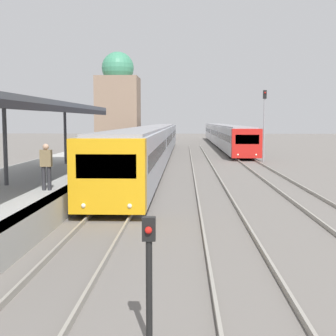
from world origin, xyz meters
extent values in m
cube|color=#4C515B|center=(-4.26, 15.62, 4.08)|extent=(4.00, 22.52, 0.20)
cube|color=black|center=(-2.30, 15.62, 3.86)|extent=(0.08, 22.52, 0.24)
cylinder|color=#47474C|center=(-4.26, 15.62, 2.45)|extent=(0.16, 0.16, 3.05)
cylinder|color=#47474C|center=(-4.26, 24.63, 2.45)|extent=(0.16, 0.16, 3.05)
cylinder|color=#2D2D33|center=(-2.42, 14.38, 1.35)|extent=(0.14, 0.14, 0.85)
cylinder|color=#2D2D33|center=(-2.22, 14.38, 1.35)|extent=(0.14, 0.14, 0.85)
cube|color=olive|center=(-2.32, 14.38, 2.07)|extent=(0.40, 0.22, 0.60)
sphere|color=tan|center=(-2.32, 14.38, 2.48)|extent=(0.22, 0.22, 0.22)
cube|color=gold|center=(0.00, 13.65, 1.54)|extent=(2.59, 0.70, 2.53)
cube|color=black|center=(0.00, 13.32, 1.89)|extent=(2.02, 0.04, 0.81)
sphere|color=#EFEACC|center=(-0.78, 13.31, 0.57)|extent=(0.16, 0.16, 0.16)
sphere|color=#EFEACC|center=(0.78, 13.31, 0.57)|extent=(0.16, 0.16, 0.16)
cube|color=#A8ADB7|center=(0.00, 22.36, 1.54)|extent=(2.59, 16.71, 2.53)
cube|color=gray|center=(0.00, 22.36, 2.86)|extent=(2.28, 16.37, 0.12)
cube|color=black|center=(0.00, 22.36, 1.81)|extent=(2.61, 15.37, 0.66)
cylinder|color=black|center=(-1.10, 16.93, 0.35)|extent=(0.12, 0.70, 0.70)
cylinder|color=black|center=(1.10, 16.93, 0.35)|extent=(0.12, 0.70, 0.70)
cylinder|color=black|center=(-1.10, 27.79, 0.35)|extent=(0.12, 0.70, 0.70)
cylinder|color=black|center=(1.10, 27.79, 0.35)|extent=(0.12, 0.70, 0.70)
cube|color=#A8ADB7|center=(0.00, 39.41, 1.54)|extent=(2.59, 16.71, 2.53)
cube|color=gray|center=(0.00, 39.41, 2.86)|extent=(2.28, 16.37, 0.12)
cube|color=black|center=(0.00, 39.41, 1.81)|extent=(2.61, 15.37, 0.66)
cylinder|color=black|center=(-1.10, 33.98, 0.35)|extent=(0.12, 0.70, 0.70)
cylinder|color=black|center=(1.10, 33.98, 0.35)|extent=(0.12, 0.70, 0.70)
cylinder|color=black|center=(-1.10, 44.84, 0.35)|extent=(0.12, 0.70, 0.70)
cylinder|color=black|center=(1.10, 44.84, 0.35)|extent=(0.12, 0.70, 0.70)
cube|color=#A8ADB7|center=(0.00, 56.47, 1.54)|extent=(2.59, 16.71, 2.53)
cube|color=gray|center=(0.00, 56.47, 2.86)|extent=(2.28, 16.37, 0.12)
cube|color=black|center=(0.00, 56.47, 1.81)|extent=(2.61, 15.37, 0.66)
cylinder|color=black|center=(-1.10, 51.04, 0.35)|extent=(0.12, 0.70, 0.70)
cylinder|color=black|center=(1.10, 51.04, 0.35)|extent=(0.12, 0.70, 0.70)
cylinder|color=black|center=(-1.10, 61.90, 0.35)|extent=(0.12, 0.70, 0.70)
cylinder|color=black|center=(1.10, 61.90, 0.35)|extent=(0.12, 0.70, 0.70)
cube|color=red|center=(7.79, 37.36, 1.50)|extent=(2.52, 0.70, 2.45)
cube|color=black|center=(7.79, 37.03, 1.84)|extent=(1.96, 0.04, 0.79)
sphere|color=#EFEACC|center=(7.04, 37.02, 0.57)|extent=(0.16, 0.16, 0.16)
sphere|color=#EFEACC|center=(8.55, 37.02, 0.57)|extent=(0.16, 0.16, 0.16)
cube|color=#B7B7BC|center=(7.79, 45.74, 1.50)|extent=(2.52, 16.06, 2.45)
cube|color=gray|center=(7.79, 45.74, 2.78)|extent=(2.22, 15.74, 0.12)
cube|color=black|center=(7.79, 45.74, 1.77)|extent=(2.54, 14.77, 0.64)
cylinder|color=black|center=(6.72, 40.52, 0.35)|extent=(0.12, 0.70, 0.70)
cylinder|color=black|center=(8.86, 40.52, 0.35)|extent=(0.12, 0.70, 0.70)
cylinder|color=black|center=(6.72, 50.95, 0.35)|extent=(0.12, 0.70, 0.70)
cylinder|color=black|center=(8.86, 50.95, 0.35)|extent=(0.12, 0.70, 0.70)
cube|color=#B7B7BC|center=(7.79, 62.14, 1.50)|extent=(2.52, 16.06, 2.45)
cube|color=gray|center=(7.79, 62.14, 2.78)|extent=(2.22, 15.74, 0.12)
cube|color=black|center=(7.79, 62.14, 1.77)|extent=(2.54, 14.77, 0.64)
cylinder|color=black|center=(6.72, 56.93, 0.35)|extent=(0.12, 0.70, 0.70)
cylinder|color=black|center=(8.86, 56.93, 0.35)|extent=(0.12, 0.70, 0.70)
cylinder|color=black|center=(6.72, 67.36, 0.35)|extent=(0.12, 0.70, 0.70)
cylinder|color=black|center=(8.86, 67.36, 0.35)|extent=(0.12, 0.70, 0.70)
cube|color=#B7B7BC|center=(7.79, 78.55, 1.50)|extent=(2.52, 16.06, 2.45)
cube|color=gray|center=(7.79, 78.55, 2.78)|extent=(2.22, 15.74, 0.12)
cube|color=black|center=(7.79, 78.55, 1.77)|extent=(2.54, 14.77, 0.64)
cylinder|color=black|center=(6.72, 73.33, 0.35)|extent=(0.12, 0.70, 0.70)
cylinder|color=black|center=(8.86, 73.33, 0.35)|extent=(0.12, 0.70, 0.70)
cylinder|color=black|center=(6.72, 83.77, 0.35)|extent=(0.12, 0.70, 0.70)
cylinder|color=black|center=(8.86, 83.77, 0.35)|extent=(0.12, 0.70, 0.70)
cylinder|color=black|center=(2.07, 4.86, 0.80)|extent=(0.10, 0.10, 1.61)
cube|color=black|center=(2.07, 4.86, 1.79)|extent=(0.20, 0.14, 0.36)
sphere|color=red|center=(2.07, 4.77, 1.79)|extent=(0.11, 0.11, 0.11)
cylinder|color=gray|center=(9.17, 37.08, 2.94)|extent=(0.14, 0.14, 5.88)
cube|color=black|center=(9.17, 37.08, 5.53)|extent=(0.28, 0.20, 0.70)
sphere|color=red|center=(9.17, 36.96, 5.67)|extent=(0.14, 0.14, 0.14)
cube|color=#89705B|center=(-4.31, 46.57, 3.93)|extent=(4.28, 4.28, 7.86)
sphere|color=#3D8966|center=(-4.31, 46.57, 8.77)|extent=(3.29, 3.29, 3.29)
camera|label=1|loc=(2.61, -1.99, 3.40)|focal=50.00mm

